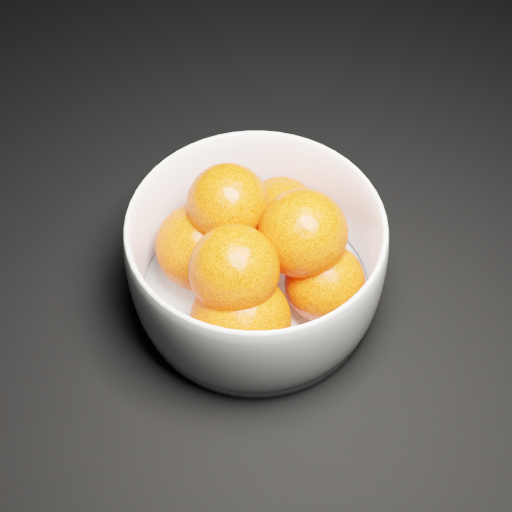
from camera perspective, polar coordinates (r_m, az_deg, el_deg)
ground at (r=0.76m, az=17.90°, el=3.10°), size 3.00×3.00×0.00m
bowl at (r=0.62m, az=0.00°, el=-0.31°), size 0.22×0.22×0.11m
orange_pile at (r=0.61m, az=-0.13°, el=-0.11°), size 0.17×0.17×0.12m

